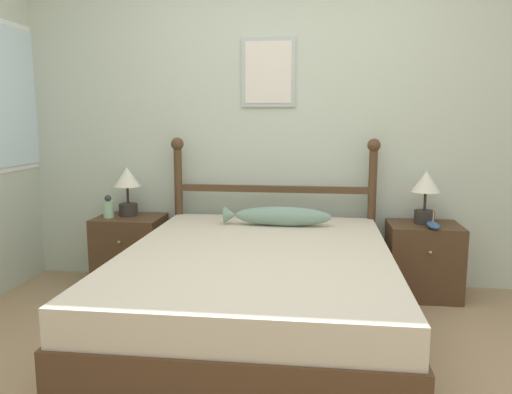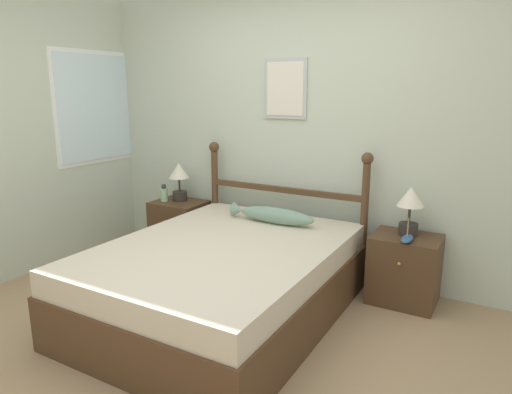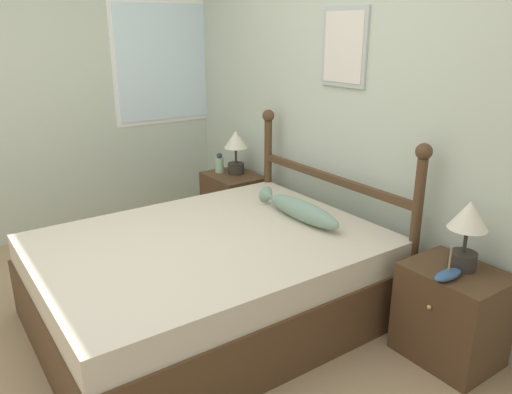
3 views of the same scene
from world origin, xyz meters
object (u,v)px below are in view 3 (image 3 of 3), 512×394
Objects in this scene: nightstand_left at (234,204)px; bottle at (219,164)px; table_lamp_right at (468,226)px; nightstand_right at (451,314)px; fish_pillow at (299,209)px; bed at (210,279)px; model_boat at (448,275)px; table_lamp_left at (236,146)px.

nightstand_left is 3.06× the size of bottle.
nightstand_right is at bearing -88.73° from table_lamp_right.
nightstand_right is 0.71× the size of fish_pillow.
nightstand_left is at bearing 141.58° from bed.
table_lamp_right is at bearing 14.06° from fish_pillow.
model_boat reaches higher than nightstand_right.
bottle is at bearing 178.16° from model_boat.
table_lamp_left is (-2.26, 0.04, 0.52)m from nightstand_right.
bed is 1.41m from model_boat.
bed is at bearing -146.54° from model_boat.
bed is at bearing -141.58° from nightstand_right.
bottle is (-2.38, -0.05, 0.35)m from nightstand_right.
model_boat reaches higher than fish_pillow.
bed is 5.34× the size of table_lamp_right.
table_lamp_left reaches higher than fish_pillow.
bed is 1.55m from bottle.
bed is 2.71× the size of fish_pillow.
table_lamp_left is at bearing 179.72° from table_lamp_right.
table_lamp_right reaches higher than bottle.
nightstand_right is 2.72× the size of model_boat.
model_boat reaches higher than nightstand_left.
model_boat is (2.41, -0.08, -0.05)m from bottle.
table_lamp_right reaches higher than bed.
bottle is at bearing -178.73° from nightstand_right.
table_lamp_right is 2.39m from bottle.
fish_pillow is (1.19, -0.23, 0.35)m from nightstand_left.
nightstand_right is (2.24, 0.00, 0.00)m from nightstand_left.
bottle is 0.23× the size of fish_pillow.
fish_pillow is (-1.05, -0.26, -0.17)m from table_lamp_right.
nightstand_left is 1.26m from fish_pillow.
nightstand_left is 0.38m from bottle.
bed is 1.56m from table_lamp_left.
model_boat is 0.26× the size of fish_pillow.
nightstand_left is 1.41× the size of table_lamp_left.
table_lamp_left is at bearing 178.86° from nightstand_right.
nightstand_right is 2.32m from table_lamp_left.
fish_pillow is (-1.05, -0.23, 0.35)m from nightstand_right.
model_boat is at bearing 5.25° from fish_pillow.
bottle is 2.41m from model_boat.
bottle is (-1.26, 0.84, 0.35)m from bed.
table_lamp_left reaches higher than model_boat.
fish_pillow reaches higher than nightstand_right.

